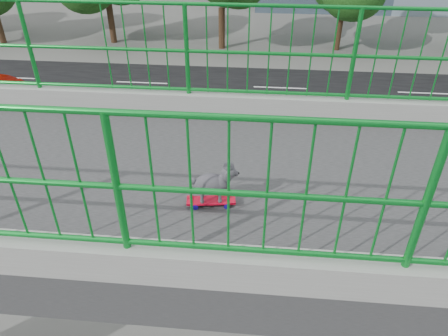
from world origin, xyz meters
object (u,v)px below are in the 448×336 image
skateboard (211,201)px  car_6 (155,168)px  car_3 (3,91)px  poodle (213,182)px

skateboard → car_6: size_ratio=0.09×
skateboard → car_6: (-9.69, -3.38, -6.30)m
skateboard → car_6: 12.04m
skateboard → car_6: skateboard is taller
skateboard → car_3: 21.56m
poodle → car_3: poodle is taller
skateboard → car_3: bearing=-149.2°
car_3 → poodle: bearing=-141.2°
skateboard → poodle: size_ratio=1.04×
poodle → car_6: 12.16m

